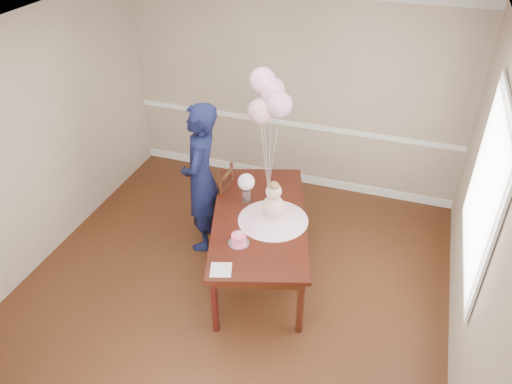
% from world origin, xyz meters
% --- Properties ---
extents(floor, '(4.50, 5.00, 0.00)m').
position_xyz_m(floor, '(0.00, 0.00, 0.00)').
color(floor, '#34190D').
rests_on(floor, ground).
extents(ceiling, '(4.50, 5.00, 0.02)m').
position_xyz_m(ceiling, '(0.00, 0.00, 2.70)').
color(ceiling, silver).
rests_on(ceiling, wall_back).
extents(wall_back, '(4.50, 0.02, 2.70)m').
position_xyz_m(wall_back, '(0.00, 2.50, 1.35)').
color(wall_back, tan).
rests_on(wall_back, floor).
extents(wall_left, '(0.02, 5.00, 2.70)m').
position_xyz_m(wall_left, '(-2.25, 0.00, 1.35)').
color(wall_left, tan).
rests_on(wall_left, floor).
extents(wall_right, '(0.02, 5.00, 2.70)m').
position_xyz_m(wall_right, '(2.25, 0.00, 1.35)').
color(wall_right, tan).
rests_on(wall_right, floor).
extents(chair_rail_trim, '(4.50, 0.02, 0.07)m').
position_xyz_m(chair_rail_trim, '(0.00, 2.49, 0.90)').
color(chair_rail_trim, white).
rests_on(chair_rail_trim, wall_back).
extents(baseboard_trim, '(4.50, 0.02, 0.12)m').
position_xyz_m(baseboard_trim, '(0.00, 2.49, 0.06)').
color(baseboard_trim, white).
rests_on(baseboard_trim, floor).
extents(window_frame, '(0.02, 1.66, 1.56)m').
position_xyz_m(window_frame, '(2.23, 0.50, 1.55)').
color(window_frame, white).
rests_on(window_frame, wall_right).
extents(window_blinds, '(0.01, 1.50, 1.40)m').
position_xyz_m(window_blinds, '(2.21, 0.50, 1.55)').
color(window_blinds, white).
rests_on(window_blinds, wall_right).
extents(dining_table_top, '(1.51, 2.15, 0.05)m').
position_xyz_m(dining_table_top, '(0.18, 0.56, 0.71)').
color(dining_table_top, black).
rests_on(dining_table_top, table_leg_fl).
extents(table_apron, '(1.39, 2.03, 0.10)m').
position_xyz_m(table_apron, '(0.18, 0.56, 0.63)').
color(table_apron, black).
rests_on(table_apron, table_leg_fl).
extents(table_leg_fl, '(0.09, 0.09, 0.68)m').
position_xyz_m(table_leg_fl, '(0.05, -0.42, 0.34)').
color(table_leg_fl, black).
rests_on(table_leg_fl, floor).
extents(table_leg_fr, '(0.09, 0.09, 0.68)m').
position_xyz_m(table_leg_fr, '(0.83, -0.17, 0.34)').
color(table_leg_fr, black).
rests_on(table_leg_fr, floor).
extents(table_leg_bl, '(0.09, 0.09, 0.68)m').
position_xyz_m(table_leg_bl, '(-0.48, 1.30, 0.34)').
color(table_leg_bl, black).
rests_on(table_leg_bl, floor).
extents(table_leg_br, '(0.09, 0.09, 0.68)m').
position_xyz_m(table_leg_br, '(0.30, 1.54, 0.34)').
color(table_leg_br, black).
rests_on(table_leg_br, floor).
extents(baby_skirt, '(0.93, 0.93, 0.10)m').
position_xyz_m(baby_skirt, '(0.33, 0.56, 0.78)').
color(baby_skirt, '#FBB9CF').
rests_on(baby_skirt, dining_table_top).
extents(baby_torso, '(0.23, 0.23, 0.23)m').
position_xyz_m(baby_torso, '(0.33, 0.56, 0.91)').
color(baby_torso, pink).
rests_on(baby_torso, baby_skirt).
extents(baby_head, '(0.17, 0.17, 0.17)m').
position_xyz_m(baby_head, '(0.33, 0.56, 1.09)').
color(baby_head, '#D3B291').
rests_on(baby_head, baby_torso).
extents(baby_hair, '(0.12, 0.12, 0.12)m').
position_xyz_m(baby_hair, '(0.33, 0.56, 1.15)').
color(baby_hair, brown).
rests_on(baby_hair, baby_head).
extents(cake_platter, '(0.27, 0.27, 0.01)m').
position_xyz_m(cake_platter, '(0.12, 0.08, 0.74)').
color(cake_platter, silver).
rests_on(cake_platter, dining_table_top).
extents(birthday_cake, '(0.18, 0.18, 0.10)m').
position_xyz_m(birthday_cake, '(0.12, 0.08, 0.79)').
color(birthday_cake, '#FF508A').
rests_on(birthday_cake, cake_platter).
extents(cake_flower_a, '(0.03, 0.03, 0.03)m').
position_xyz_m(cake_flower_a, '(0.12, 0.08, 0.85)').
color(cake_flower_a, silver).
rests_on(cake_flower_a, birthday_cake).
extents(cake_flower_b, '(0.03, 0.03, 0.03)m').
position_xyz_m(cake_flower_b, '(0.14, 0.11, 0.85)').
color(cake_flower_b, white).
rests_on(cake_flower_b, birthday_cake).
extents(rose_vase_near, '(0.12, 0.12, 0.16)m').
position_xyz_m(rose_vase_near, '(-0.05, 0.80, 0.81)').
color(rose_vase_near, white).
rests_on(rose_vase_near, dining_table_top).
extents(roses_near, '(0.19, 0.19, 0.19)m').
position_xyz_m(roses_near, '(-0.05, 0.80, 0.99)').
color(roses_near, '#FBD2E1').
rests_on(roses_near, rose_vase_near).
extents(napkin, '(0.24, 0.24, 0.01)m').
position_xyz_m(napkin, '(0.10, -0.33, 0.74)').
color(napkin, silver).
rests_on(napkin, dining_table_top).
extents(balloon_weight, '(0.05, 0.05, 0.02)m').
position_xyz_m(balloon_weight, '(0.11, 1.10, 0.74)').
color(balloon_weight, silver).
rests_on(balloon_weight, dining_table_top).
extents(balloon_a, '(0.27, 0.27, 0.27)m').
position_xyz_m(balloon_a, '(0.02, 1.07, 1.71)').
color(balloon_a, '#DA9AA7').
rests_on(balloon_a, balloon_ribbon_a).
extents(balloon_b, '(0.27, 0.27, 0.27)m').
position_xyz_m(balloon_b, '(0.22, 1.08, 1.80)').
color(balloon_b, '#E09EBE').
rests_on(balloon_b, balloon_ribbon_b).
extents(balloon_c, '(0.27, 0.27, 0.27)m').
position_xyz_m(balloon_c, '(0.10, 1.20, 1.90)').
color(balloon_c, '#EBA6C3').
rests_on(balloon_c, balloon_ribbon_c).
extents(balloon_d, '(0.27, 0.27, 0.27)m').
position_xyz_m(balloon_d, '(-0.00, 1.19, 2.00)').
color(balloon_d, '#FBB2D2').
rests_on(balloon_d, balloon_ribbon_d).
extents(balloon_ribbon_a, '(0.09, 0.03, 0.82)m').
position_xyz_m(balloon_ribbon_a, '(0.06, 1.09, 1.15)').
color(balloon_ribbon_a, white).
rests_on(balloon_ribbon_a, balloon_weight).
extents(balloon_ribbon_b, '(0.11, 0.02, 0.91)m').
position_xyz_m(balloon_ribbon_b, '(0.16, 1.09, 1.20)').
color(balloon_ribbon_b, white).
rests_on(balloon_ribbon_b, balloon_weight).
extents(balloon_ribbon_c, '(0.01, 0.09, 1.01)m').
position_xyz_m(balloon_ribbon_c, '(0.10, 1.15, 1.25)').
color(balloon_ribbon_c, white).
rests_on(balloon_ribbon_c, balloon_weight).
extents(balloon_ribbon_d, '(0.11, 0.07, 1.11)m').
position_xyz_m(balloon_ribbon_d, '(0.05, 1.15, 1.30)').
color(balloon_ribbon_d, silver).
rests_on(balloon_ribbon_d, balloon_weight).
extents(dining_chair_seat, '(0.42, 0.42, 0.05)m').
position_xyz_m(dining_chair_seat, '(-0.17, 0.99, 0.43)').
color(dining_chair_seat, '#3D1410').
rests_on(dining_chair_seat, chair_leg_fl).
extents(chair_leg_fl, '(0.04, 0.04, 0.41)m').
position_xyz_m(chair_leg_fl, '(-0.35, 0.82, 0.20)').
color(chair_leg_fl, '#3A1A0F').
rests_on(chair_leg_fl, floor).
extents(chair_leg_fr, '(0.04, 0.04, 0.41)m').
position_xyz_m(chair_leg_fr, '(-0.01, 0.82, 0.20)').
color(chair_leg_fr, '#321B0D').
rests_on(chair_leg_fr, floor).
extents(chair_leg_bl, '(0.04, 0.04, 0.41)m').
position_xyz_m(chair_leg_bl, '(-0.34, 1.16, 0.20)').
color(chair_leg_bl, '#3C1B10').
rests_on(chair_leg_bl, floor).
extents(chair_leg_br, '(0.04, 0.04, 0.41)m').
position_xyz_m(chair_leg_br, '(-0.00, 1.16, 0.20)').
color(chair_leg_br, '#321C0D').
rests_on(chair_leg_br, floor).
extents(chair_back_post_l, '(0.04, 0.04, 0.53)m').
position_xyz_m(chair_back_post_l, '(-0.36, 0.82, 0.70)').
color(chair_back_post_l, '#35150E').
rests_on(chair_back_post_l, dining_chair_seat).
extents(chair_back_post_r, '(0.04, 0.04, 0.53)m').
position_xyz_m(chair_back_post_r, '(-0.36, 1.16, 0.70)').
color(chair_back_post_r, '#3D1610').
rests_on(chair_back_post_r, dining_chair_seat).
extents(chair_slat_low, '(0.03, 0.38, 0.05)m').
position_xyz_m(chair_slat_low, '(-0.36, 0.99, 0.59)').
color(chair_slat_low, '#3C2210').
rests_on(chair_slat_low, dining_chair_seat).
extents(chair_slat_mid, '(0.03, 0.38, 0.05)m').
position_xyz_m(chair_slat_mid, '(-0.36, 0.99, 0.74)').
color(chair_slat_mid, '#32180D').
rests_on(chair_slat_mid, dining_chair_seat).
extents(chair_slat_top, '(0.03, 0.38, 0.05)m').
position_xyz_m(chair_slat_top, '(-0.36, 0.99, 0.89)').
color(chair_slat_top, '#3B2110').
rests_on(chair_slat_top, dining_chair_seat).
extents(woman, '(0.56, 0.73, 1.81)m').
position_xyz_m(woman, '(-0.60, 0.82, 0.91)').
color(woman, black).
rests_on(woman, floor).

